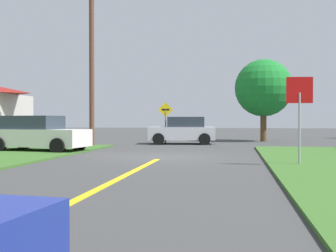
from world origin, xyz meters
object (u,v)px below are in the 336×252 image
Objects in this scene: parked_car_near_building at (38,134)px; stop_sign at (299,103)px; direction_sign at (166,118)px; car_approaching_junction at (183,131)px; oak_tree_left at (264,88)px; utility_pole_mid at (92,61)px.

stop_sign is at bearing -12.88° from parked_car_near_building.
car_approaching_junction is at bearing -5.91° from direction_sign.
parked_car_near_building is 0.82× the size of oak_tree_left.
car_approaching_junction is 1.63× the size of direction_sign.
utility_pole_mid reaches higher than direction_sign.
direction_sign is at bearing -12.39° from car_approaching_junction.
oak_tree_left is (10.58, 11.03, 2.77)m from parked_car_near_building.
oak_tree_left is at bearing 31.61° from direction_sign.
stop_sign is at bearing 107.83° from car_approaching_junction.
utility_pole_mid is 1.63× the size of oak_tree_left.
direction_sign is 7.36m from oak_tree_left.
stop_sign is 15.11m from oak_tree_left.
parked_car_near_building is at bearing -26.61° from stop_sign.
utility_pole_mid reaches higher than stop_sign.
parked_car_near_building is (-10.68, 4.00, -1.16)m from stop_sign.
car_approaching_junction is at bearing -71.78° from stop_sign.
stop_sign is 11.46m from parked_car_near_building.
parked_car_near_building is at bearing -121.89° from direction_sign.
oak_tree_left is at bearing -148.90° from car_approaching_junction.
utility_pole_mid reaches higher than car_approaching_junction.
oak_tree_left is (4.96, 3.82, 2.77)m from car_approaching_junction.
oak_tree_left is at bearing -95.71° from stop_sign.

